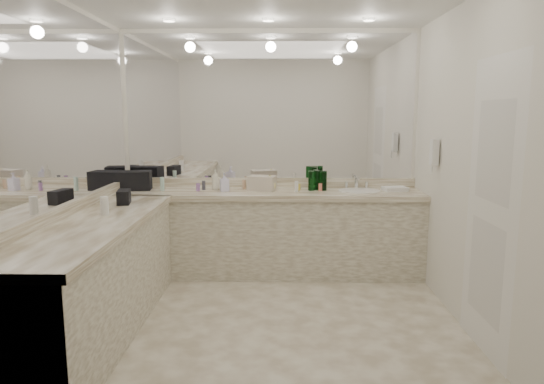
{
  "coord_description": "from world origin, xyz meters",
  "views": [
    {
      "loc": [
        0.12,
        -3.85,
        1.71
      ],
      "look_at": [
        0.04,
        0.4,
        1.02
      ],
      "focal_mm": 32.0,
      "sensor_mm": 36.0,
      "label": 1
    }
  ],
  "objects_px": {
    "black_toiletry_bag": "(134,181)",
    "wall_phone": "(434,152)",
    "hand_towel": "(395,189)",
    "soap_bottle_b": "(224,182)",
    "soap_bottle_c": "(270,183)",
    "cream_cosmetic_case": "(262,183)",
    "soap_bottle_a": "(215,180)",
    "sink": "(359,192)"
  },
  "relations": [
    {
      "from": "black_toiletry_bag",
      "to": "wall_phone",
      "type": "bearing_deg",
      "value": -10.38
    },
    {
      "from": "hand_towel",
      "to": "soap_bottle_b",
      "type": "distance_m",
      "value": 1.8
    },
    {
      "from": "wall_phone",
      "to": "soap_bottle_c",
      "type": "relative_size",
      "value": 1.43
    },
    {
      "from": "cream_cosmetic_case",
      "to": "soap_bottle_a",
      "type": "height_order",
      "value": "soap_bottle_a"
    },
    {
      "from": "cream_cosmetic_case",
      "to": "soap_bottle_c",
      "type": "height_order",
      "value": "soap_bottle_c"
    },
    {
      "from": "soap_bottle_a",
      "to": "soap_bottle_b",
      "type": "distance_m",
      "value": 0.14
    },
    {
      "from": "black_toiletry_bag",
      "to": "soap_bottle_b",
      "type": "relative_size",
      "value": 1.81
    },
    {
      "from": "sink",
      "to": "black_toiletry_bag",
      "type": "distance_m",
      "value": 2.4
    },
    {
      "from": "soap_bottle_c",
      "to": "soap_bottle_a",
      "type": "bearing_deg",
      "value": 173.68
    },
    {
      "from": "black_toiletry_bag",
      "to": "cream_cosmetic_case",
      "type": "bearing_deg",
      "value": -1.38
    },
    {
      "from": "cream_cosmetic_case",
      "to": "hand_towel",
      "type": "height_order",
      "value": "cream_cosmetic_case"
    },
    {
      "from": "sink",
      "to": "soap_bottle_c",
      "type": "bearing_deg",
      "value": 179.87
    },
    {
      "from": "sink",
      "to": "black_toiletry_bag",
      "type": "relative_size",
      "value": 1.25
    },
    {
      "from": "wall_phone",
      "to": "soap_bottle_c",
      "type": "distance_m",
      "value": 1.67
    },
    {
      "from": "sink",
      "to": "soap_bottle_a",
      "type": "relative_size",
      "value": 2.06
    },
    {
      "from": "hand_towel",
      "to": "soap_bottle_a",
      "type": "bearing_deg",
      "value": 178.95
    },
    {
      "from": "wall_phone",
      "to": "black_toiletry_bag",
      "type": "xyz_separation_m",
      "value": [
        -3.0,
        0.55,
        -0.35
      ]
    },
    {
      "from": "cream_cosmetic_case",
      "to": "wall_phone",
      "type": "bearing_deg",
      "value": -3.06
    },
    {
      "from": "black_toiletry_bag",
      "to": "soap_bottle_b",
      "type": "height_order",
      "value": "black_toiletry_bag"
    },
    {
      "from": "wall_phone",
      "to": "hand_towel",
      "type": "xyz_separation_m",
      "value": [
        -0.23,
        0.53,
        -0.43
      ]
    },
    {
      "from": "soap_bottle_a",
      "to": "soap_bottle_c",
      "type": "height_order",
      "value": "soap_bottle_a"
    },
    {
      "from": "wall_phone",
      "to": "cream_cosmetic_case",
      "type": "relative_size",
      "value": 0.85
    },
    {
      "from": "cream_cosmetic_case",
      "to": "hand_towel",
      "type": "relative_size",
      "value": 1.15
    },
    {
      "from": "black_toiletry_bag",
      "to": "soap_bottle_c",
      "type": "xyz_separation_m",
      "value": [
        1.45,
        -0.05,
        -0.02
      ]
    },
    {
      "from": "wall_phone",
      "to": "cream_cosmetic_case",
      "type": "bearing_deg",
      "value": 162.45
    },
    {
      "from": "sink",
      "to": "soap_bottle_a",
      "type": "xyz_separation_m",
      "value": [
        -1.53,
        0.07,
        0.11
      ]
    },
    {
      "from": "cream_cosmetic_case",
      "to": "hand_towel",
      "type": "xyz_separation_m",
      "value": [
        1.41,
        0.02,
        -0.06
      ]
    },
    {
      "from": "black_toiletry_bag",
      "to": "soap_bottle_a",
      "type": "distance_m",
      "value": 0.87
    },
    {
      "from": "black_toiletry_bag",
      "to": "soap_bottle_c",
      "type": "distance_m",
      "value": 1.45
    },
    {
      "from": "cream_cosmetic_case",
      "to": "soap_bottle_c",
      "type": "bearing_deg",
      "value": 4.97
    },
    {
      "from": "hand_towel",
      "to": "soap_bottle_c",
      "type": "xyz_separation_m",
      "value": [
        -1.32,
        -0.03,
        0.06
      ]
    },
    {
      "from": "hand_towel",
      "to": "soap_bottle_c",
      "type": "relative_size",
      "value": 1.47
    },
    {
      "from": "soap_bottle_b",
      "to": "soap_bottle_c",
      "type": "bearing_deg",
      "value": 3.49
    },
    {
      "from": "soap_bottle_a",
      "to": "soap_bottle_b",
      "type": "xyz_separation_m",
      "value": [
        0.11,
        -0.09,
        -0.01
      ]
    },
    {
      "from": "black_toiletry_bag",
      "to": "soap_bottle_a",
      "type": "xyz_separation_m",
      "value": [
        0.87,
        0.02,
        0.01
      ]
    },
    {
      "from": "soap_bottle_b",
      "to": "hand_towel",
      "type": "bearing_deg",
      "value": 1.88
    },
    {
      "from": "sink",
      "to": "soap_bottle_a",
      "type": "height_order",
      "value": "soap_bottle_a"
    },
    {
      "from": "sink",
      "to": "wall_phone",
      "type": "height_order",
      "value": "wall_phone"
    },
    {
      "from": "cream_cosmetic_case",
      "to": "sink",
      "type": "bearing_deg",
      "value": 13.58
    },
    {
      "from": "black_toiletry_bag",
      "to": "hand_towel",
      "type": "distance_m",
      "value": 2.77
    },
    {
      "from": "soap_bottle_c",
      "to": "cream_cosmetic_case",
      "type": "bearing_deg",
      "value": 170.47
    },
    {
      "from": "wall_phone",
      "to": "black_toiletry_bag",
      "type": "height_order",
      "value": "wall_phone"
    }
  ]
}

